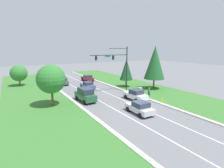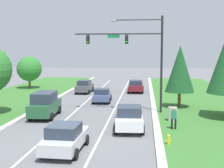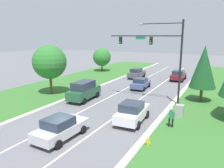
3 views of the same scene
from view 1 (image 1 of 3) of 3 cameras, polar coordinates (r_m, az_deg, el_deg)
The scene contains 21 objects.
ground_plane at distance 24.08m, azimuth 7.66°, elevation -9.10°, with size 160.00×160.00×0.00m, color slate.
curb_strip_right at distance 27.76m, azimuth 16.92°, elevation -6.55°, with size 0.50×90.00×0.15m.
curb_strip_left at distance 21.23m, azimuth -4.65°, elevation -11.71°, with size 0.50×90.00×0.15m.
grass_verge_right at distance 31.73m, azimuth 23.36°, elevation -4.82°, with size 10.00×90.00×0.08m.
grass_verge_left at distance 19.74m, azimuth -18.90°, elevation -14.30°, with size 10.00×90.00×0.08m.
lane_stripe_inner_left at distance 23.07m, azimuth 4.10°, elevation -9.96°, with size 0.14×81.00×0.01m.
lane_stripe_inner_right at distance 25.18m, azimuth 10.91°, elevation -8.28°, with size 0.14×81.00×0.01m.
traffic_signal_mast at distance 33.89m, azimuth 1.85°, elevation 7.09°, with size 8.03×0.41×8.84m.
slate_blue_sedan at distance 37.59m, azimuth -7.93°, elevation -0.41°, with size 2.15×4.21×1.52m.
burgundy_sedan at distance 46.52m, azimuth -7.99°, elevation 1.97°, with size 2.13×4.43×1.66m.
forest_suv at distance 28.70m, azimuth -8.68°, elevation -3.44°, with size 2.24×4.86×2.19m.
silver_sedan at distance 23.51m, azimuth 9.07°, elevation -7.58°, with size 2.19×4.39×1.63m.
white_sedan at distance 29.43m, azimuth 7.66°, elevation -3.48°, with size 2.30×4.45×1.78m.
graphite_sedan at distance 43.16m, azimuth -15.77°, elevation 0.92°, with size 2.01×4.52×1.73m.
utility_cabinet at distance 33.77m, azimuth 9.11°, elevation -2.08°, with size 0.70×0.60×1.20m.
pedestrian at distance 31.66m, azimuth 11.98°, elevation -2.47°, with size 0.40×0.25×1.69m.
fire_hydrant at distance 28.79m, azimuth 16.08°, elevation -5.29°, with size 0.34×0.20×0.70m.
conifer_near_right_tree at distance 38.73m, azimuth 4.73°, elevation 4.74°, with size 2.88×2.88×6.24m.
oak_near_left_tree at distance 44.76m, azimuth -28.16°, elevation 3.12°, with size 3.66×3.66×4.82m.
conifer_far_right_tree at distance 37.52m, azimuth 13.78°, elevation 6.80°, with size 4.25×4.25×9.00m.
oak_far_left_tree at distance 26.82m, azimuth -19.27°, elevation 1.49°, with size 4.18×4.18×6.17m.
Camera 1 is at (-14.15, -17.58, 8.41)m, focal length 28.00 mm.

